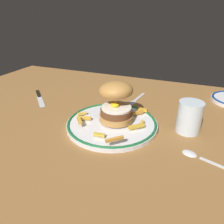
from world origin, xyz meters
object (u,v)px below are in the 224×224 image
(spoon, at_px, (196,155))
(knife, at_px, (39,96))
(burger, at_px, (116,100))
(water_glass, at_px, (189,119))
(fork, at_px, (136,99))
(dinner_plate, at_px, (112,123))

(spoon, bearing_deg, knife, 164.61)
(spoon, bearing_deg, burger, 160.13)
(water_glass, xyz_separation_m, fork, (-0.20, 0.17, -0.04))
(water_glass, height_order, knife, water_glass)
(knife, relative_size, spoon, 1.06)
(dinner_plate, relative_size, water_glass, 2.99)
(dinner_plate, relative_size, fork, 1.87)
(dinner_plate, height_order, knife, dinner_plate)
(water_glass, distance_m, fork, 0.26)
(spoon, bearing_deg, water_glass, 104.05)
(dinner_plate, bearing_deg, fork, 86.76)
(knife, bearing_deg, fork, 17.87)
(burger, xyz_separation_m, spoon, (0.24, -0.09, -0.07))
(dinner_plate, relative_size, burger, 1.84)
(burger, relative_size, fork, 1.02)
(knife, distance_m, spoon, 0.62)
(burger, bearing_deg, knife, 167.70)
(water_glass, relative_size, knife, 0.65)
(water_glass, distance_m, spoon, 0.12)
(fork, bearing_deg, knife, -162.13)
(fork, height_order, knife, knife)
(knife, xyz_separation_m, spoon, (0.59, -0.16, 0.00))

